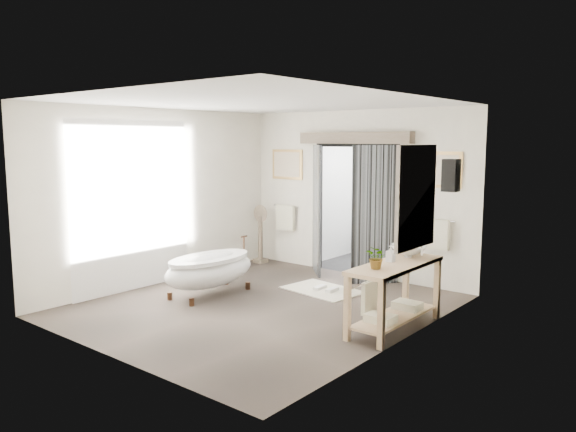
# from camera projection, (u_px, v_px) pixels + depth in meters

# --- Properties ---
(ground_plane) EXTENTS (5.00, 5.00, 0.00)m
(ground_plane) POSITION_uv_depth(u_px,v_px,m) (262.00, 306.00, 8.13)
(ground_plane) COLOR brown
(room_shell) EXTENTS (4.52, 5.02, 2.91)m
(room_shell) POSITION_uv_depth(u_px,v_px,m) (253.00, 178.00, 7.81)
(room_shell) COLOR silver
(room_shell) RESTS_ON ground_plane
(shower_room) EXTENTS (2.22, 2.01, 2.51)m
(shower_room) POSITION_uv_depth(u_px,v_px,m) (396.00, 215.00, 11.07)
(shower_room) COLOR black
(shower_room) RESTS_ON ground_plane
(back_wall_dressing) EXTENTS (3.82, 0.70, 2.52)m
(back_wall_dressing) POSITION_uv_depth(u_px,v_px,m) (351.00, 188.00, 9.70)
(back_wall_dressing) COLOR black
(back_wall_dressing) RESTS_ON ground_plane
(clawfoot_tub) EXTENTS (0.75, 1.68, 0.82)m
(clawfoot_tub) POSITION_uv_depth(u_px,v_px,m) (210.00, 269.00, 8.67)
(clawfoot_tub) COLOR #3D2517
(clawfoot_tub) RESTS_ON ground_plane
(vanity) EXTENTS (0.57, 1.60, 0.85)m
(vanity) POSITION_uv_depth(u_px,v_px,m) (393.00, 290.00, 7.07)
(vanity) COLOR tan
(vanity) RESTS_ON ground_plane
(pedestal_mirror) EXTENTS (0.34, 0.22, 1.14)m
(pedestal_mirror) POSITION_uv_depth(u_px,v_px,m) (260.00, 238.00, 10.94)
(pedestal_mirror) COLOR #736255
(pedestal_mirror) RESTS_ON ground_plane
(rug) EXTENTS (1.29, 0.95, 0.01)m
(rug) POSITION_uv_depth(u_px,v_px,m) (322.00, 290.00, 8.96)
(rug) COLOR beige
(rug) RESTS_ON ground_plane
(slippers) EXTENTS (0.36, 0.27, 0.05)m
(slippers) POSITION_uv_depth(u_px,v_px,m) (326.00, 289.00, 8.91)
(slippers) COLOR silver
(slippers) RESTS_ON rug
(basin) EXTENTS (0.56, 0.56, 0.16)m
(basin) POSITION_uv_depth(u_px,v_px,m) (408.00, 251.00, 7.38)
(basin) COLOR white
(basin) RESTS_ON vanity
(plant) EXTENTS (0.30, 0.28, 0.28)m
(plant) POSITION_uv_depth(u_px,v_px,m) (377.00, 258.00, 6.69)
(plant) COLOR gray
(plant) RESTS_ON vanity
(soap_bottle_a) EXTENTS (0.10, 0.10, 0.21)m
(soap_bottle_a) POSITION_uv_depth(u_px,v_px,m) (391.00, 254.00, 7.10)
(soap_bottle_a) COLOR gray
(soap_bottle_a) RESTS_ON vanity
(soap_bottle_b) EXTENTS (0.15, 0.15, 0.15)m
(soap_bottle_b) POSITION_uv_depth(u_px,v_px,m) (415.00, 248.00, 7.60)
(soap_bottle_b) COLOR gray
(soap_bottle_b) RESTS_ON vanity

